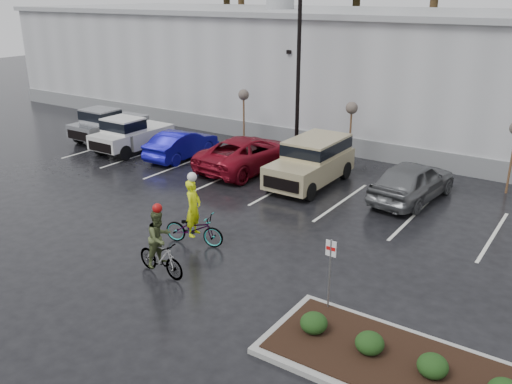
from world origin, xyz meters
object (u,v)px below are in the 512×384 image
Objects in this scene: suv_tan at (310,163)px; pickup_silver at (113,123)px; sapling_west at (244,98)px; car_blue at (182,144)px; cyclist_olive at (160,249)px; car_grey at (413,181)px; cyclist_hivis at (194,223)px; pickup_white at (136,133)px; fire_lane_sign at (330,267)px; sapling_mid at (352,111)px; car_red at (248,153)px; lamppost at (299,48)px.

pickup_silver is at bearing 177.10° from suv_tan.
suv_tan reaches higher than pickup_silver.
car_blue is (-1.29, -3.84, -1.99)m from sapling_west.
cyclist_olive reaches higher than pickup_silver.
car_blue is at bearing 10.15° from car_grey.
pickup_white is at bearing 40.19° from cyclist_hivis.
pickup_white is 10.71m from suv_tan.
fire_lane_sign reaches higher than car_blue.
pickup_silver is at bearing -167.27° from sapling_mid.
sapling_mid reaches higher than car_grey.
suv_tan reaches higher than car_blue.
car_blue is 4.01m from car_red.
car_blue is at bearing -151.78° from lamppost.
sapling_mid is at bearing -29.18° from car_grey.
lamppost is 1.56× the size of car_red.
pickup_white is 14.60m from cyclist_olive.
cyclist_hivis is at bearing -35.65° from pickup_white.
pickup_silver is at bearing 1.29° from car_red.
pickup_white is 12.76m from cyclist_hivis.
lamppost is 7.78m from car_blue.
lamppost is at bearing -3.45° from cyclist_hivis.
suv_tan is (6.32, -3.80, -1.70)m from sapling_west.
pickup_silver is at bearing 43.55° from cyclist_hivis.
car_grey is (4.31, -3.13, -1.88)m from sapling_mid.
sapling_west is 1.22× the size of cyclist_hivis.
sapling_west is at bearing 29.57° from cyclist_olive.
suv_tan is at bearing 178.13° from car_red.
cyclist_hivis is at bearing -62.51° from sapling_west.
pickup_white is 3.11m from car_blue.
suv_tan is (-5.48, 9.00, -0.38)m from fire_lane_sign.
pickup_silver is 13.63m from suv_tan.
pickup_silver is at bearing 56.56° from cyclist_olive.
sapling_mid is 5.48m from car_red.
pickup_silver is (-13.78, -3.11, -1.75)m from sapling_mid.
fire_lane_sign is 0.43× the size of suv_tan.
car_grey is at bearing 8.51° from suv_tan.
lamppost is at bearing -114.28° from car_red.
cyclist_olive is (-4.28, -10.62, 0.01)m from car_grey.
sapling_mid reaches higher than suv_tan.
pickup_white is at bearing -178.61° from suv_tan.
sapling_west is 8.11m from pickup_silver.
cyclist_olive is at bearing 126.46° from car_blue.
pickup_silver is 1.00× the size of pickup_white.
sapling_mid reaches higher than cyclist_olive.
sapling_mid is 0.62× the size of pickup_white.
sapling_west is 0.62× the size of pickup_white.
pickup_silver is 0.88× the size of car_red.
lamppost is 2.05× the size of car_blue.
pickup_silver is 15.70m from cyclist_hivis.
car_red is at bearing -176.58° from car_blue.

